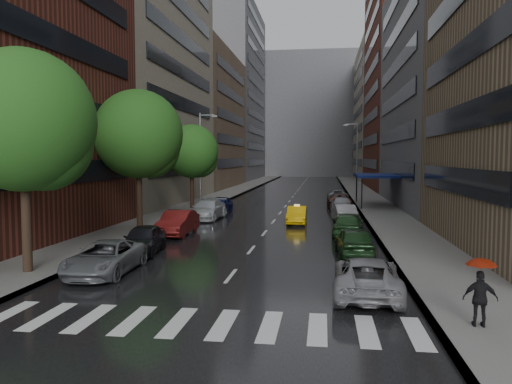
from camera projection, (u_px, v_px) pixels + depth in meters
The scene contains 18 objects.
ground at pixel (209, 304), 16.98m from camera, with size 220.00×220.00×0.00m, color gray.
road at pixel (294, 195), 66.40m from camera, with size 14.00×140.00×0.01m, color black.
sidewalk_left at pixel (228, 193), 67.61m from camera, with size 4.00×140.00×0.15m, color gray.
sidewalk_right at pixel (363, 195), 65.19m from camera, with size 4.00×140.00×0.15m, color gray.
crosswalk at pixel (200, 323), 14.97m from camera, with size 13.15×2.80×0.01m.
buildings_left at pixel (200, 85), 75.99m from camera, with size 8.00×108.00×38.00m.
buildings_right at pixel (405, 86), 69.97m from camera, with size 8.05×109.10×36.00m.
building_far at pixel (310, 116), 132.51m from camera, with size 40.00×14.00×32.00m, color slate.
tree_near at pixel (23, 121), 20.75m from camera, with size 5.96×5.96×9.50m.
tree_mid at pixel (138, 134), 33.63m from camera, with size 5.99×5.99×9.55m.
tree_far at pixel (192, 151), 47.25m from camera, with size 5.09×5.09×8.11m.
taxi at pixel (297, 215), 37.34m from camera, with size 1.40×4.01×1.32m, color #DDA80B.
parked_cars_left at pixel (181, 222), 32.67m from camera, with size 2.49×28.47×1.58m.
parked_cars_right at pixel (344, 214), 37.76m from camera, with size 2.54×44.09×1.57m.
ped_red_umbrella at pixel (481, 286), 14.19m from camera, with size 0.98×0.82×2.01m.
street_lamp_left at pixel (201, 158), 47.33m from camera, with size 1.74×0.22×9.00m.
street_lamp_right at pixel (356, 158), 60.08m from camera, with size 1.74×0.22×9.00m.
awning at pixel (375, 176), 50.15m from camera, with size 4.00×8.00×3.12m.
Camera 1 is at (3.83, -16.30, 4.99)m, focal length 35.00 mm.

